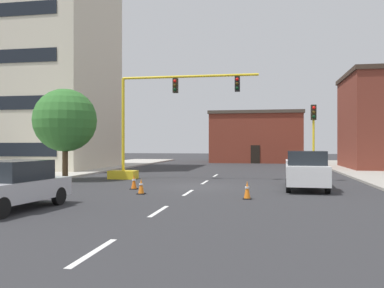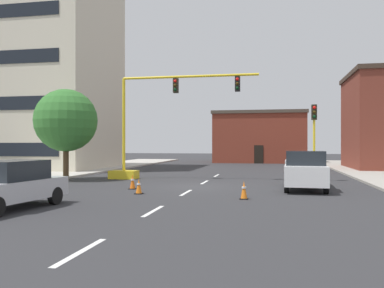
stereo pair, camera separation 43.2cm
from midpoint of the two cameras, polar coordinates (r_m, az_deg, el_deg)
ground_plane at (r=22.74m, az=1.28°, el=-5.89°), size 160.00×160.00×0.00m
sidewalk_left at (r=34.45m, az=-17.15°, el=-3.78°), size 6.00×56.00×0.14m
lane_stripe_seg_0 at (r=9.43m, az=-13.83°, el=-14.27°), size 0.16×2.40×0.01m
lane_stripe_seg_1 at (r=14.50m, az=-4.52°, el=-9.23°), size 0.16×2.40×0.01m
lane_stripe_seg_2 at (r=19.80m, az=-0.21°, el=-6.75°), size 0.16×2.40×0.01m
lane_stripe_seg_3 at (r=25.19m, az=2.25°, el=-5.31°), size 0.16×2.40×0.01m
lane_stripe_seg_4 at (r=30.62m, az=3.83°, el=-4.37°), size 0.16×2.40×0.01m
building_tall_left at (r=42.95m, az=-21.68°, el=9.72°), size 16.15×11.48×19.17m
building_brick_center at (r=54.93m, az=9.61°, el=0.94°), size 11.66×9.74×6.48m
traffic_signal_gantry at (r=27.63m, az=-6.44°, el=-0.09°), size 9.90×1.20×6.83m
traffic_light_pole_right at (r=26.90m, az=17.00°, el=2.54°), size 0.32×0.47×4.80m
tree_left_near at (r=27.67m, az=-16.63°, el=3.13°), size 4.03×4.03×5.88m
pickup_truck_white at (r=22.04m, az=15.91°, el=-3.53°), size 2.24×5.48×1.99m
sedan_silver_near_left at (r=15.98m, az=-23.24°, el=-5.18°), size 2.32×4.67×1.74m
traffic_cone_roadside_a at (r=21.52m, az=-7.66°, el=-5.22°), size 0.36×0.36×0.77m
traffic_cone_roadside_b at (r=17.62m, az=7.90°, el=-6.36°), size 0.36×0.36×0.78m
traffic_cone_roadside_c at (r=19.40m, az=-6.74°, el=-5.84°), size 0.36×0.36×0.73m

